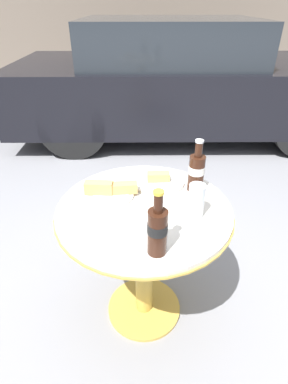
{
  "coord_description": "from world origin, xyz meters",
  "views": [
    {
      "loc": [
        -0.01,
        -1.05,
        1.44
      ],
      "look_at": [
        0.0,
        0.04,
        0.74
      ],
      "focal_mm": 28.0,
      "sensor_mm": 36.0,
      "label": 1
    }
  ],
  "objects_px": {
    "cola_bottle_left": "(157,230)",
    "cola_bottle_right": "(196,171)",
    "parked_car": "(180,81)",
    "bistro_table": "(144,236)",
    "lunch_plate_near": "(110,191)",
    "lunch_plate_far": "(158,181)",
    "drinking_glass": "(196,202)"
  },
  "relations": [
    {
      "from": "bistro_table",
      "to": "parked_car",
      "type": "bearing_deg",
      "value": 80.32
    },
    {
      "from": "bistro_table",
      "to": "drinking_glass",
      "type": "xyz_separation_m",
      "value": [
        0.21,
        -0.06,
        0.23
      ]
    },
    {
      "from": "cola_bottle_left",
      "to": "lunch_plate_far",
      "type": "height_order",
      "value": "cola_bottle_left"
    },
    {
      "from": "parked_car",
      "to": "lunch_plate_far",
      "type": "bearing_deg",
      "value": -98.87
    },
    {
      "from": "bistro_table",
      "to": "lunch_plate_far",
      "type": "relative_size",
      "value": 3.01
    },
    {
      "from": "drinking_glass",
      "to": "lunch_plate_near",
      "type": "bearing_deg",
      "value": 157.45
    },
    {
      "from": "cola_bottle_right",
      "to": "parked_car",
      "type": "relative_size",
      "value": 0.06
    },
    {
      "from": "cola_bottle_left",
      "to": "parked_car",
      "type": "xyz_separation_m",
      "value": [
        0.42,
        2.96,
        -0.17
      ]
    },
    {
      "from": "cola_bottle_left",
      "to": "cola_bottle_right",
      "type": "xyz_separation_m",
      "value": [
        0.2,
        0.41,
        -0.0
      ]
    },
    {
      "from": "bistro_table",
      "to": "cola_bottle_right",
      "type": "xyz_separation_m",
      "value": [
        0.24,
        0.14,
        0.26
      ]
    },
    {
      "from": "cola_bottle_right",
      "to": "lunch_plate_near",
      "type": "bearing_deg",
      "value": -172.52
    },
    {
      "from": "lunch_plate_far",
      "to": "bistro_table",
      "type": "bearing_deg",
      "value": -109.36
    },
    {
      "from": "lunch_plate_near",
      "to": "drinking_glass",
      "type": "bearing_deg",
      "value": -22.55
    },
    {
      "from": "lunch_plate_far",
      "to": "lunch_plate_near",
      "type": "bearing_deg",
      "value": -153.04
    },
    {
      "from": "drinking_glass",
      "to": "parked_car",
      "type": "distance_m",
      "value": 2.76
    },
    {
      "from": "cola_bottle_left",
      "to": "parked_car",
      "type": "height_order",
      "value": "parked_car"
    },
    {
      "from": "bistro_table",
      "to": "drinking_glass",
      "type": "height_order",
      "value": "drinking_glass"
    },
    {
      "from": "lunch_plate_far",
      "to": "drinking_glass",
      "type": "bearing_deg",
      "value": -62.38
    },
    {
      "from": "drinking_glass",
      "to": "lunch_plate_far",
      "type": "bearing_deg",
      "value": 117.62
    },
    {
      "from": "cola_bottle_right",
      "to": "cola_bottle_left",
      "type": "bearing_deg",
      "value": -115.45
    },
    {
      "from": "cola_bottle_right",
      "to": "lunch_plate_near",
      "type": "xyz_separation_m",
      "value": [
        -0.39,
        -0.05,
        -0.07
      ]
    },
    {
      "from": "parked_car",
      "to": "cola_bottle_left",
      "type": "bearing_deg",
      "value": -98.0
    },
    {
      "from": "cola_bottle_right",
      "to": "parked_car",
      "type": "xyz_separation_m",
      "value": [
        0.22,
        2.55,
        -0.17
      ]
    },
    {
      "from": "drinking_glass",
      "to": "cola_bottle_right",
      "type": "bearing_deg",
      "value": 81.47
    },
    {
      "from": "lunch_plate_near",
      "to": "lunch_plate_far",
      "type": "xyz_separation_m",
      "value": [
        0.22,
        0.11,
        -0.01
      ]
    },
    {
      "from": "cola_bottle_right",
      "to": "drinking_glass",
      "type": "relative_size",
      "value": 1.71
    },
    {
      "from": "cola_bottle_left",
      "to": "drinking_glass",
      "type": "xyz_separation_m",
      "value": [
        0.17,
        0.21,
        -0.03
      ]
    },
    {
      "from": "parked_car",
      "to": "cola_bottle_right",
      "type": "bearing_deg",
      "value": -94.94
    },
    {
      "from": "cola_bottle_left",
      "to": "drinking_glass",
      "type": "relative_size",
      "value": 1.75
    },
    {
      "from": "parked_car",
      "to": "bistro_table",
      "type": "bearing_deg",
      "value": -99.68
    },
    {
      "from": "parked_car",
      "to": "lunch_plate_near",
      "type": "bearing_deg",
      "value": -103.22
    },
    {
      "from": "drinking_glass",
      "to": "lunch_plate_far",
      "type": "height_order",
      "value": "drinking_glass"
    }
  ]
}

